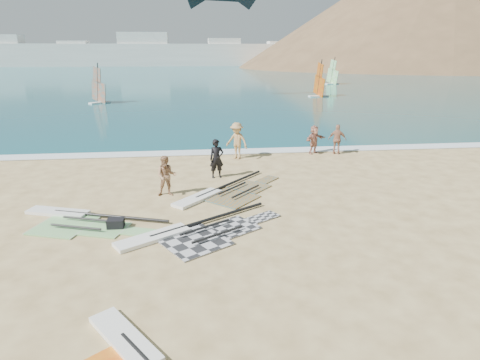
{
  "coord_description": "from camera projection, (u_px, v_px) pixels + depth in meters",
  "views": [
    {
      "loc": [
        -2.01,
        -10.05,
        5.57
      ],
      "look_at": [
        -0.42,
        4.0,
        1.0
      ],
      "focal_mm": 30.0,
      "sensor_mm": 36.0,
      "label": 1
    }
  ],
  "objects": [
    {
      "name": "ground",
      "position": [
        270.0,
        256.0,
        11.43
      ],
      "size": [
        300.0,
        300.0,
        0.0
      ],
      "primitive_type": "plane",
      "color": "#E3C585",
      "rests_on": "ground"
    },
    {
      "name": "sea",
      "position": [
        199.0,
        68.0,
        136.24
      ],
      "size": [
        300.0,
        240.0,
        0.06
      ],
      "primitive_type": "cube",
      "color": "#0D4B61",
      "rests_on": "ground"
    },
    {
      "name": "surf_line",
      "position": [
        231.0,
        152.0,
        23.06
      ],
      "size": [
        300.0,
        1.2,
        0.04
      ],
      "primitive_type": "cube",
      "color": "white",
      "rests_on": "ground"
    },
    {
      "name": "far_town",
      "position": [
        156.0,
        54.0,
        150.2
      ],
      "size": [
        160.0,
        8.0,
        12.0
      ],
      "color": "white",
      "rests_on": "ground"
    },
    {
      "name": "headland_main",
      "position": [
        437.0,
        67.0,
        143.44
      ],
      "size": [
        143.0,
        143.0,
        45.0
      ],
      "primitive_type": "cone",
      "color": "brown",
      "rests_on": "ground"
    },
    {
      "name": "rig_grey",
      "position": [
        192.0,
        233.0,
        12.73
      ],
      "size": [
        5.5,
        4.01,
        0.2
      ],
      "rotation": [
        0.0,
        0.0,
        0.56
      ],
      "color": "#272729",
      "rests_on": "ground"
    },
    {
      "name": "rig_green",
      "position": [
        77.0,
        220.0,
        13.71
      ],
      "size": [
        5.18,
        3.02,
        0.2
      ],
      "rotation": [
        0.0,
        0.0,
        -0.32
      ],
      "color": "green",
      "rests_on": "ground"
    },
    {
      "name": "rig_orange",
      "position": [
        224.0,
        193.0,
        16.29
      ],
      "size": [
        4.75,
        4.5,
        0.2
      ],
      "rotation": [
        0.0,
        0.0,
        0.83
      ],
      "color": "orange",
      "rests_on": "ground"
    },
    {
      "name": "gear_bag_near",
      "position": [
        116.0,
        224.0,
        13.11
      ],
      "size": [
        0.54,
        0.39,
        0.34
      ],
      "primitive_type": "cube",
      "rotation": [
        0.0,
        0.0,
        -0.01
      ],
      "color": "black",
      "rests_on": "ground"
    },
    {
      "name": "person_wetsuit",
      "position": [
        217.0,
        159.0,
        18.21
      ],
      "size": [
        0.71,
        0.52,
        1.79
      ],
      "primitive_type": "imported",
      "rotation": [
        0.0,
        0.0,
        0.16
      ],
      "color": "black",
      "rests_on": "ground"
    },
    {
      "name": "beachgoer_left",
      "position": [
        166.0,
        176.0,
        15.94
      ],
      "size": [
        0.81,
        0.64,
        1.65
      ],
      "primitive_type": "imported",
      "rotation": [
        0.0,
        0.0,
        0.01
      ],
      "color": "#A47855",
      "rests_on": "ground"
    },
    {
      "name": "beachgoer_mid",
      "position": [
        237.0,
        141.0,
        21.41
      ],
      "size": [
        1.46,
        1.34,
        1.97
      ],
      "primitive_type": "imported",
      "rotation": [
        0.0,
        0.0,
        -0.63
      ],
      "color": "tan",
      "rests_on": "ground"
    },
    {
      "name": "beachgoer_back",
      "position": [
        337.0,
        139.0,
        22.44
      ],
      "size": [
        1.06,
        0.76,
        1.68
      ],
      "primitive_type": "imported",
      "rotation": [
        0.0,
        0.0,
        2.74
      ],
      "color": "tan",
      "rests_on": "ground"
    },
    {
      "name": "beachgoer_right",
      "position": [
        314.0,
        140.0,
        22.56
      ],
      "size": [
        1.52,
        1.19,
        1.61
      ],
      "primitive_type": "imported",
      "rotation": [
        0.0,
        0.0,
        0.56
      ],
      "color": "#B37560",
      "rests_on": "ground"
    },
    {
      "name": "windsurfer_left",
      "position": [
        99.0,
        92.0,
        44.1
      ],
      "size": [
        2.21,
        2.17,
        4.38
      ],
      "rotation": [
        0.0,
        0.0,
        0.77
      ],
      "color": "white",
      "rests_on": "ground"
    },
    {
      "name": "windsurfer_centre",
      "position": [
        319.0,
        86.0,
        50.4
      ],
      "size": [
        2.62,
        3.08,
        4.63
      ],
      "rotation": [
        0.0,
        0.0,
        0.15
      ],
      "color": "white",
      "rests_on": "ground"
    },
    {
      "name": "windsurfer_right",
      "position": [
        332.0,
        76.0,
        69.43
      ],
      "size": [
        2.62,
        2.92,
        4.62
      ],
      "rotation": [
        0.0,
        0.0,
        0.36
      ],
      "color": "white",
      "rests_on": "ground"
    }
  ]
}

